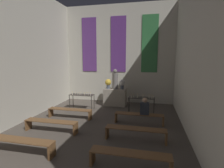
{
  "coord_description": "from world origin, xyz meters",
  "views": [
    {
      "loc": [
        2.01,
        -0.85,
        2.72
      ],
      "look_at": [
        0.0,
        7.98,
        1.37
      ],
      "focal_mm": 28.0,
      "sensor_mm": 36.0,
      "label": 1
    }
  ],
  "objects": [
    {
      "name": "pew_third_left",
      "position": [
        -1.56,
        4.66,
        0.31
      ],
      "size": [
        2.0,
        0.36,
        0.43
      ],
      "color": "brown",
      "rests_on": "ground_plane"
    },
    {
      "name": "candle_rack_right",
      "position": [
        1.57,
        7.62,
        0.7
      ],
      "size": [
        1.28,
        0.48,
        1.0
      ],
      "color": "#332D28",
      "rests_on": "ground_plane"
    },
    {
      "name": "pew_second_right",
      "position": [
        1.56,
        3.12,
        0.31
      ],
      "size": [
        2.0,
        0.36,
        0.43
      ],
      "color": "brown",
      "rests_on": "ground_plane"
    },
    {
      "name": "pew_back_right",
      "position": [
        1.56,
        6.2,
        0.31
      ],
      "size": [
        2.0,
        0.36,
        0.43
      ],
      "color": "brown",
      "rests_on": "ground_plane"
    },
    {
      "name": "flower_vase_right",
      "position": [
        0.41,
        8.78,
        1.31
      ],
      "size": [
        0.36,
        0.36,
        0.55
      ],
      "color": "#4C5666",
      "rests_on": "altar"
    },
    {
      "name": "candle_rack_left",
      "position": [
        -1.56,
        7.62,
        0.7
      ],
      "size": [
        1.28,
        0.48,
        1.0
      ],
      "color": "#332D28",
      "rests_on": "ground_plane"
    },
    {
      "name": "pew_second_left",
      "position": [
        -1.56,
        3.12,
        0.31
      ],
      "size": [
        2.0,
        0.36,
        0.43
      ],
      "color": "brown",
      "rests_on": "ground_plane"
    },
    {
      "name": "pew_back_left",
      "position": [
        -1.56,
        6.2,
        0.31
      ],
      "size": [
        2.0,
        0.36,
        0.43
      ],
      "color": "brown",
      "rests_on": "ground_plane"
    },
    {
      "name": "wall_back",
      "position": [
        0.0,
        9.79,
        2.97
      ],
      "size": [
        6.85,
        0.16,
        5.88
      ],
      "color": "beige",
      "rests_on": "ground_plane"
    },
    {
      "name": "flower_vase_left",
      "position": [
        -0.41,
        8.78,
        1.31
      ],
      "size": [
        0.36,
        0.36,
        0.55
      ],
      "color": "#4C5666",
      "rests_on": "altar"
    },
    {
      "name": "person_seated",
      "position": [
        1.78,
        6.2,
        0.73
      ],
      "size": [
        0.36,
        0.24,
        0.69
      ],
      "color": "#282D38",
      "rests_on": "pew_back_right"
    },
    {
      "name": "wall_left",
      "position": [
        -3.37,
        4.87,
        2.94
      ],
      "size": [
        0.12,
        9.97,
        5.88
      ],
      "color": "beige",
      "rests_on": "ground_plane"
    },
    {
      "name": "statue",
      "position": [
        0.0,
        8.78,
        1.49
      ],
      "size": [
        0.32,
        0.32,
        1.13
      ],
      "color": "slate",
      "rests_on": "altar"
    },
    {
      "name": "wall_right",
      "position": [
        3.37,
        4.87,
        2.94
      ],
      "size": [
        0.12,
        9.97,
        5.88
      ],
      "color": "beige",
      "rests_on": "ground_plane"
    },
    {
      "name": "altar",
      "position": [
        0.0,
        8.78,
        0.49
      ],
      "size": [
        1.25,
        0.7,
        0.97
      ],
      "color": "gray",
      "rests_on": "ground_plane"
    },
    {
      "name": "pew_third_right",
      "position": [
        1.56,
        4.66,
        0.31
      ],
      "size": [
        2.0,
        0.36,
        0.43
      ],
      "color": "brown",
      "rests_on": "ground_plane"
    }
  ]
}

